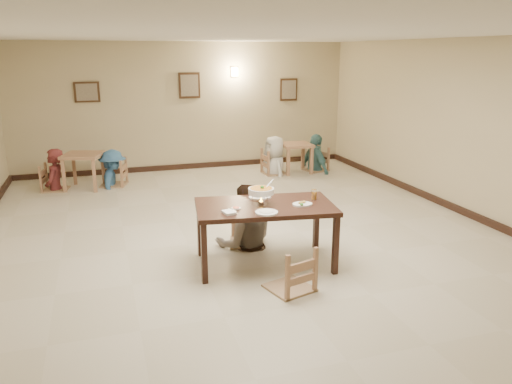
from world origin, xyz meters
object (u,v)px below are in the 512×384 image
object	(u,v)px
chair_far	(246,210)
bg_chair_lr	(112,160)
bg_diner_b	(111,150)
bg_diner_c	(275,136)
drink_glass	(314,195)
bg_chair_ll	(53,166)
bg_chair_rr	(316,149)
main_diner	(245,184)
main_table	(265,211)
bg_table_left	(83,160)
bg_diner_a	(51,149)
curry_warmer	(261,191)
bg_chair_rl	(274,151)
bg_diner_d	(316,134)
bg_table_right	(296,149)
chair_near	(290,248)

from	to	relation	value
chair_far	bg_chair_lr	size ratio (longest dim) A/B	0.96
bg_diner_b	bg_diner_c	xyz separation A→B (m)	(3.64, -0.03, 0.12)
drink_glass	bg_chair_lr	bearing A→B (deg)	116.91
bg_chair_ll	bg_diner_b	xyz separation A→B (m)	(1.16, 0.05, 0.26)
bg_chair_rr	bg_diner_b	world-z (taller)	bg_diner_b
main_diner	drink_glass	bearing A→B (deg)	142.09
bg_chair_ll	bg_chair_lr	bearing A→B (deg)	-76.77
main_table	bg_chair_ll	distance (m)	5.67
main_diner	bg_chair_ll	distance (m)	5.02
bg_table_left	bg_diner_b	xyz separation A→B (m)	(0.58, 0.07, 0.17)
main_table	bg_diner_c	size ratio (longest dim) A/B	1.08
bg_chair_ll	bg_diner_a	size ratio (longest dim) A/B	0.59
drink_glass	main_diner	bearing A→B (deg)	135.46
curry_warmer	bg_chair_lr	size ratio (longest dim) A/B	0.34
curry_warmer	bg_chair_lr	bearing A→B (deg)	109.59
bg_chair_rl	bg_diner_d	xyz separation A→B (m)	(1.06, 0.01, 0.34)
main_table	bg_diner_d	size ratio (longest dim) A/B	1.08
main_diner	bg_chair_rl	distance (m)	4.55
drink_glass	bg_chair_ll	bearing A→B (deg)	126.97
bg_table_right	bg_diner_b	world-z (taller)	bg_diner_b
curry_warmer	bg_chair_ll	world-z (taller)	curry_warmer
drink_glass	bg_chair_ll	size ratio (longest dim) A/B	0.14
main_table	bg_table_left	bearing A→B (deg)	124.16
bg_chair_rr	bg_diner_b	size ratio (longest dim) A/B	0.68
main_diner	bg_diner_c	bearing A→B (deg)	-108.38
bg_chair_ll	chair_far	bearing A→B (deg)	-133.27
curry_warmer	main_diner	bearing A→B (deg)	90.42
bg_diner_b	bg_chair_ll	bearing A→B (deg)	102.59
bg_diner_b	bg_diner_d	distance (m)	4.70
bg_diner_c	curry_warmer	bearing A→B (deg)	-26.39
main_diner	bg_diner_a	size ratio (longest dim) A/B	1.07
curry_warmer	bg_table_left	world-z (taller)	curry_warmer
bg_chair_rl	bg_diner_d	bearing A→B (deg)	-92.64
bg_table_right	bg_diner_d	bearing A→B (deg)	3.83
main_diner	bg_diner_c	size ratio (longest dim) A/B	1.04
main_table	bg_diner_d	distance (m)	5.68
chair_near	bg_chair_rl	distance (m)	5.94
chair_near	main_diner	xyz separation A→B (m)	(-0.10, 1.54, 0.40)
chair_near	bg_table_right	world-z (taller)	chair_near
main_table	bg_table_right	world-z (taller)	main_table
chair_far	bg_chair_ll	bearing A→B (deg)	141.10
bg_chair_lr	bg_diner_a	bearing A→B (deg)	-70.66
bg_diner_d	bg_diner_c	bearing A→B (deg)	81.47
chair_near	bg_diner_a	size ratio (longest dim) A/B	0.61
curry_warmer	bg_chair_ll	xyz separation A→B (m)	(-2.89, 4.82, -0.50)
bg_table_right	curry_warmer	bearing A→B (deg)	-116.91
bg_chair_ll	bg_diner_c	distance (m)	4.82
drink_glass	bg_table_left	xyz separation A→B (m)	(-3.06, 4.81, -0.30)
bg_table_left	bg_chair_ll	world-z (taller)	bg_chair_ll
main_diner	drink_glass	xyz separation A→B (m)	(0.75, -0.74, -0.02)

